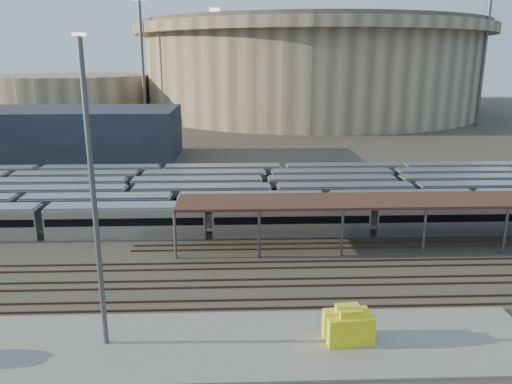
{
  "coord_description": "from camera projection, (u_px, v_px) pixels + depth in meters",
  "views": [
    {
      "loc": [
        -1.55,
        -46.75,
        20.09
      ],
      "look_at": [
        0.65,
        12.0,
        4.08
      ],
      "focal_mm": 35.0,
      "sensor_mm": 36.0,
      "label": 1
    }
  ],
  "objects": [
    {
      "name": "service_building",
      "position": [
        72.0,
        134.0,
        100.86
      ],
      "size": [
        42.0,
        20.0,
        10.0
      ],
      "primitive_type": "cube",
      "color": "#1E232D",
      "rests_on": "ground"
    },
    {
      "name": "inspection_shed",
      "position": [
        456.0,
        201.0,
        53.75
      ],
      "size": [
        60.3,
        6.0,
        5.3
      ],
      "color": "#515256",
      "rests_on": "ground"
    },
    {
      "name": "yellow_equipment",
      "position": [
        348.0,
        327.0,
        35.97
      ],
      "size": [
        3.55,
        2.43,
        2.09
      ],
      "primitive_type": "cube",
      "rotation": [
        0.0,
        0.0,
        0.1
      ],
      "color": "yellow",
      "rests_on": "apron"
    },
    {
      "name": "empty_tracks",
      "position": [
        256.0,
        283.0,
        45.57
      ],
      "size": [
        170.0,
        9.62,
        0.18
      ],
      "color": "#4C3323",
      "rests_on": "ground"
    },
    {
      "name": "floodlight_3",
      "position": [
        215.0,
        55.0,
        198.89
      ],
      "size": [
        4.0,
        1.0,
        38.4
      ],
      "color": "#515256",
      "rests_on": "ground"
    },
    {
      "name": "yard_light_pole",
      "position": [
        94.0,
        200.0,
        33.02
      ],
      "size": [
        0.8,
        0.36,
        21.29
      ],
      "color": "#515256",
      "rests_on": "apron"
    },
    {
      "name": "ground",
      "position": [
        254.0,
        262.0,
        50.41
      ],
      "size": [
        420.0,
        420.0,
        0.0
      ],
      "primitive_type": "plane",
      "color": "#383026",
      "rests_on": "ground"
    },
    {
      "name": "floodlight_2",
      "position": [
        484.0,
        54.0,
        143.94
      ],
      "size": [
        4.0,
        1.0,
        38.4
      ],
      "color": "#515256",
      "rests_on": "ground"
    },
    {
      "name": "secondary_arena",
      "position": [
        67.0,
        96.0,
        171.74
      ],
      "size": [
        56.0,
        56.0,
        14.0
      ],
      "primitive_type": "cylinder",
      "color": "tan",
      "rests_on": "ground"
    },
    {
      "name": "floodlight_0",
      "position": [
        142.0,
        54.0,
        149.95
      ],
      "size": [
        4.0,
        1.0,
        38.4
      ],
      "color": "#515256",
      "rests_on": "ground"
    },
    {
      "name": "apron",
      "position": [
        191.0,
        345.0,
        35.74
      ],
      "size": [
        50.0,
        9.0,
        0.2
      ],
      "primitive_type": "cube",
      "color": "gray",
      "rests_on": "ground"
    },
    {
      "name": "stadium",
      "position": [
        309.0,
        67.0,
        181.97
      ],
      "size": [
        124.0,
        124.0,
        32.5
      ],
      "color": "tan",
      "rests_on": "ground"
    },
    {
      "name": "subway_trains",
      "position": [
        249.0,
        196.0,
        67.77
      ],
      "size": [
        126.82,
        23.9,
        3.6
      ],
      "color": "#BCBCC1",
      "rests_on": "ground"
    }
  ]
}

